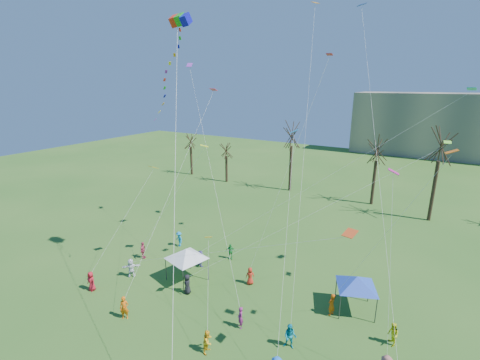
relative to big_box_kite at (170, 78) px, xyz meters
The scene contains 6 objects.
bare_tree_row 33.15m from the big_box_kite, 68.52° to the left, with size 68.54×9.69×12.36m.
big_box_kite is the anchor object (origin of this frame).
canopy_tent_white 14.93m from the big_box_kite, 70.70° to the left, with size 4.03×4.03×3.12m.
canopy_tent_blue 21.04m from the big_box_kite, 15.92° to the left, with size 3.71×3.71×2.99m.
festival_crowd 17.47m from the big_box_kite, ahead, with size 25.57×12.44×1.84m.
small_kites_aloft 9.74m from the big_box_kite, 33.67° to the left, with size 26.97×17.88×32.23m.
Camera 1 is at (11.60, -13.30, 17.17)m, focal length 25.00 mm.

